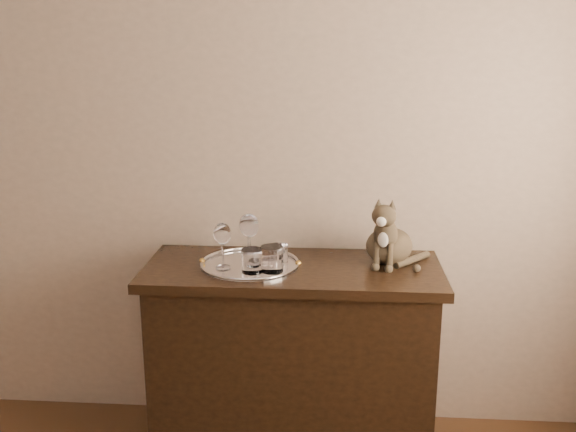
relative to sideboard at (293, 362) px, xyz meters
name	(u,v)px	position (x,y,z in m)	size (l,w,h in m)	color
wall_back	(161,131)	(-0.60, 0.31, 0.93)	(4.00, 0.10, 2.70)	tan
sideboard	(293,362)	(0.00, 0.00, 0.00)	(1.20, 0.50, 0.85)	black
tray	(250,265)	(-0.17, -0.01, 0.43)	(0.40, 0.40, 0.01)	silver
wine_glass_b	(248,237)	(-0.19, 0.05, 0.53)	(0.07, 0.07, 0.19)	silver
wine_glass_c	(223,246)	(-0.27, -0.06, 0.53)	(0.07, 0.07, 0.19)	silver
wine_glass_d	(249,238)	(-0.18, 0.02, 0.54)	(0.08, 0.08, 0.20)	white
tumbler_a	(272,259)	(-0.08, -0.08, 0.48)	(0.09, 0.09, 0.10)	white
tumbler_b	(252,261)	(-0.15, -0.10, 0.48)	(0.08, 0.08, 0.09)	silver
tumbler_c	(279,254)	(-0.05, 0.01, 0.47)	(0.07, 0.07, 0.08)	silver
cat	(390,229)	(0.39, 0.08, 0.57)	(0.29, 0.27, 0.29)	#48382B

